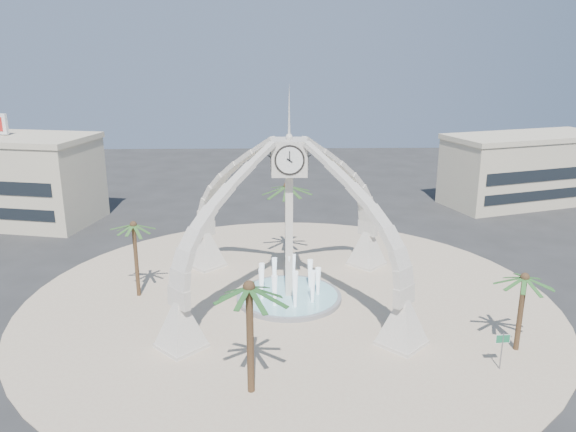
{
  "coord_description": "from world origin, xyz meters",
  "views": [
    {
      "loc": [
        -1.06,
        -39.33,
        18.22
      ],
      "look_at": [
        -0.03,
        2.0,
        6.09
      ],
      "focal_mm": 35.0,
      "sensor_mm": 36.0,
      "label": 1
    }
  ],
  "objects_px": {
    "fountain": "(289,296)",
    "palm_south": "(249,289)",
    "palm_east": "(525,278)",
    "palm_north": "(287,187)",
    "palm_west": "(133,226)",
    "clock_tower": "(289,218)",
    "street_sign": "(502,343)"
  },
  "relations": [
    {
      "from": "palm_north",
      "to": "street_sign",
      "type": "xyz_separation_m",
      "value": [
        12.22,
        -18.66,
        -5.06
      ]
    },
    {
      "from": "clock_tower",
      "to": "palm_north",
      "type": "bearing_deg",
      "value": 89.52
    },
    {
      "from": "palm_east",
      "to": "palm_north",
      "type": "distance_m",
      "value": 21.75
    },
    {
      "from": "palm_north",
      "to": "street_sign",
      "type": "distance_m",
      "value": 22.87
    },
    {
      "from": "clock_tower",
      "to": "palm_west",
      "type": "distance_m",
      "value": 11.7
    },
    {
      "from": "fountain",
      "to": "palm_north",
      "type": "height_order",
      "value": "palm_north"
    },
    {
      "from": "palm_north",
      "to": "street_sign",
      "type": "height_order",
      "value": "palm_north"
    },
    {
      "from": "fountain",
      "to": "street_sign",
      "type": "bearing_deg",
      "value": -39.55
    },
    {
      "from": "palm_south",
      "to": "palm_east",
      "type": "bearing_deg",
      "value": 14.01
    },
    {
      "from": "palm_north",
      "to": "palm_south",
      "type": "bearing_deg",
      "value": -96.94
    },
    {
      "from": "street_sign",
      "to": "palm_east",
      "type": "bearing_deg",
      "value": 45.21
    },
    {
      "from": "clock_tower",
      "to": "palm_south",
      "type": "xyz_separation_m",
      "value": [
        -2.43,
        -12.05,
        -0.25
      ]
    },
    {
      "from": "clock_tower",
      "to": "palm_south",
      "type": "bearing_deg",
      "value": -101.41
    },
    {
      "from": "fountain",
      "to": "palm_south",
      "type": "height_order",
      "value": "palm_south"
    },
    {
      "from": "clock_tower",
      "to": "palm_east",
      "type": "relative_size",
      "value": 3.18
    },
    {
      "from": "clock_tower",
      "to": "palm_east",
      "type": "bearing_deg",
      "value": -29.03
    },
    {
      "from": "clock_tower",
      "to": "palm_south",
      "type": "height_order",
      "value": "clock_tower"
    },
    {
      "from": "palm_west",
      "to": "palm_north",
      "type": "xyz_separation_m",
      "value": [
        11.71,
        7.54,
        1.11
      ]
    },
    {
      "from": "palm_south",
      "to": "fountain",
      "type": "bearing_deg",
      "value": 78.59
    },
    {
      "from": "fountain",
      "to": "street_sign",
      "type": "xyz_separation_m",
      "value": [
        12.29,
        -10.15,
        1.46
      ]
    },
    {
      "from": "palm_south",
      "to": "clock_tower",
      "type": "bearing_deg",
      "value": 78.59
    },
    {
      "from": "palm_west",
      "to": "palm_east",
      "type": "bearing_deg",
      "value": -18.93
    },
    {
      "from": "palm_west",
      "to": "palm_south",
      "type": "distance_m",
      "value": 15.95
    },
    {
      "from": "clock_tower",
      "to": "palm_north",
      "type": "height_order",
      "value": "clock_tower"
    },
    {
      "from": "clock_tower",
      "to": "fountain",
      "type": "height_order",
      "value": "clock_tower"
    },
    {
      "from": "clock_tower",
      "to": "fountain",
      "type": "xyz_separation_m",
      "value": [
        0.0,
        0.0,
        -6.2
      ]
    },
    {
      "from": "fountain",
      "to": "palm_east",
      "type": "height_order",
      "value": "palm_east"
    },
    {
      "from": "street_sign",
      "to": "palm_north",
      "type": "bearing_deg",
      "value": 118.97
    },
    {
      "from": "fountain",
      "to": "palm_south",
      "type": "relative_size",
      "value": 1.12
    },
    {
      "from": "palm_north",
      "to": "clock_tower",
      "type": "bearing_deg",
      "value": -90.48
    },
    {
      "from": "fountain",
      "to": "palm_north",
      "type": "distance_m",
      "value": 10.72
    },
    {
      "from": "palm_west",
      "to": "street_sign",
      "type": "height_order",
      "value": "palm_west"
    }
  ]
}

